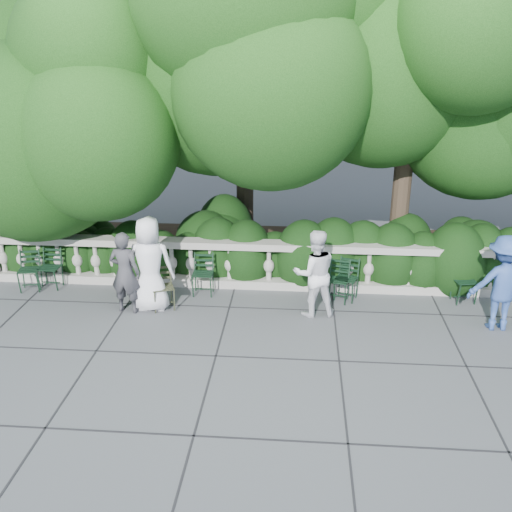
# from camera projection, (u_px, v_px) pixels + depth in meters

# --- Properties ---
(ground) EXTENTS (90.00, 90.00, 0.00)m
(ground) POSITION_uv_depth(u_px,v_px,m) (252.00, 328.00, 10.19)
(ground) COLOR #4A4C51
(ground) RESTS_ON ground
(balustrade) EXTENTS (12.00, 0.44, 1.00)m
(balustrade) POSITION_uv_depth(u_px,v_px,m) (259.00, 265.00, 11.69)
(balustrade) COLOR #9E998E
(balustrade) RESTS_ON ground
(shrub_hedge) EXTENTS (15.00, 2.60, 1.70)m
(shrub_hedge) POSITION_uv_depth(u_px,v_px,m) (263.00, 265.00, 12.98)
(shrub_hedge) COLOR black
(shrub_hedge) RESTS_ON ground
(tree_canopy) EXTENTS (15.04, 6.52, 6.78)m
(tree_canopy) POSITION_uv_depth(u_px,v_px,m) (298.00, 84.00, 11.68)
(tree_canopy) COLOR #3F3023
(tree_canopy) RESTS_ON ground
(chair_a) EXTENTS (0.53, 0.56, 0.84)m
(chair_a) POSITION_uv_depth(u_px,v_px,m) (30.00, 293.00, 11.59)
(chair_a) COLOR black
(chair_a) RESTS_ON ground
(chair_b) EXTENTS (0.45, 0.49, 0.84)m
(chair_b) POSITION_uv_depth(u_px,v_px,m) (49.00, 290.00, 11.70)
(chair_b) COLOR black
(chair_b) RESTS_ON ground
(chair_c) EXTENTS (0.45, 0.49, 0.84)m
(chair_c) POSITION_uv_depth(u_px,v_px,m) (202.00, 297.00, 11.40)
(chair_c) COLOR black
(chair_c) RESTS_ON ground
(chair_d) EXTENTS (0.58, 0.60, 0.84)m
(chair_d) POSITION_uv_depth(u_px,v_px,m) (343.00, 302.00, 11.19)
(chair_d) COLOR black
(chair_d) RESTS_ON ground
(chair_e) EXTENTS (0.52, 0.56, 0.84)m
(chair_e) POSITION_uv_depth(u_px,v_px,m) (465.00, 305.00, 11.07)
(chair_e) COLOR black
(chair_e) RESTS_ON ground
(chair_f) EXTENTS (0.54, 0.57, 0.84)m
(chair_f) POSITION_uv_depth(u_px,v_px,m) (335.00, 304.00, 11.11)
(chair_f) COLOR black
(chair_f) RESTS_ON ground
(chair_weathered) EXTENTS (0.59, 0.61, 0.84)m
(chair_weathered) POSITION_uv_depth(u_px,v_px,m) (165.00, 312.00, 10.79)
(chair_weathered) COLOR black
(chair_weathered) RESTS_ON ground
(person_businessman) EXTENTS (0.91, 0.60, 1.82)m
(person_businessman) POSITION_uv_depth(u_px,v_px,m) (150.00, 264.00, 10.60)
(person_businessman) COLOR white
(person_businessman) RESTS_ON ground
(person_woman_grey) EXTENTS (0.62, 0.45, 1.58)m
(person_woman_grey) POSITION_uv_depth(u_px,v_px,m) (125.00, 273.00, 10.55)
(person_woman_grey) COLOR #3C3B40
(person_woman_grey) RESTS_ON ground
(person_casual_man) EXTENTS (0.92, 0.79, 1.66)m
(person_casual_man) POSITION_uv_depth(u_px,v_px,m) (315.00, 273.00, 10.41)
(person_casual_man) COLOR white
(person_casual_man) RESTS_ON ground
(person_older_blue) EXTENTS (1.15, 0.69, 1.74)m
(person_older_blue) POSITION_uv_depth(u_px,v_px,m) (502.00, 283.00, 9.90)
(person_older_blue) COLOR #335299
(person_older_blue) RESTS_ON ground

